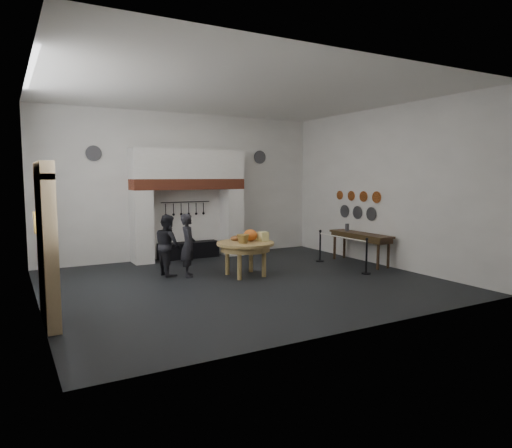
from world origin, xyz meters
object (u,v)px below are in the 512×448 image
work_table (245,243)px  side_table (360,234)px  visitor_near (188,245)px  visitor_far (168,245)px  iron_range (189,250)px  barrier_post_far (320,247)px  barrier_post_near (366,257)px

work_table → side_table: (3.73, -0.15, 0.03)m
visitor_near → visitor_far: (-0.40, 0.40, -0.01)m
iron_range → barrier_post_far: (3.25, -2.47, 0.20)m
side_table → barrier_post_far: size_ratio=2.44×
visitor_far → side_table: (5.45, -1.18, 0.08)m
iron_range → side_table: side_table is taller
side_table → barrier_post_far: same height
iron_range → barrier_post_far: 4.09m
side_table → visitor_near: bearing=171.2°
iron_range → barrier_post_near: 5.53m
visitor_near → barrier_post_far: visitor_near is taller
visitor_near → visitor_far: 0.57m
iron_range → visitor_far: size_ratio=1.20×
visitor_near → barrier_post_near: bearing=-99.5°
visitor_near → barrier_post_near: 4.65m
work_table → barrier_post_far: 2.98m
visitor_far → barrier_post_far: visitor_far is taller
barrier_post_near → barrier_post_far: 2.00m
side_table → visitor_far: bearing=167.8°
iron_range → visitor_far: bearing=-122.7°
visitor_far → barrier_post_far: (4.60, -0.37, -0.34)m
iron_range → barrier_post_near: size_ratio=2.11×
barrier_post_near → side_table: bearing=54.5°
visitor_far → visitor_near: bearing=-139.8°
iron_range → barrier_post_far: barrier_post_far is taller
barrier_post_far → iron_range: bearing=142.8°
work_table → side_table: size_ratio=0.67×
visitor_far → barrier_post_far: size_ratio=1.76×
iron_range → visitor_near: visitor_near is taller
iron_range → visitor_far: (-1.35, -2.10, 0.54)m
barrier_post_near → visitor_far: bearing=152.7°
work_table → visitor_near: visitor_near is taller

